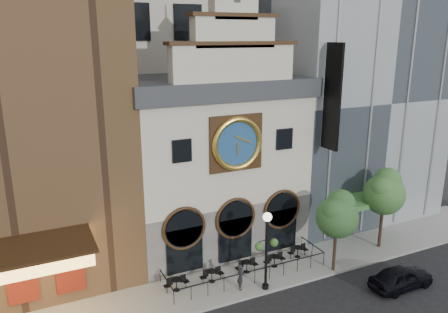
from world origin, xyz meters
TOP-DOWN VIEW (x-y plane):
  - ground at (0.00, 0.00)m, footprint 120.00×120.00m
  - sidewalk at (0.00, 2.50)m, footprint 44.00×5.00m
  - clock_building at (0.00, 7.82)m, footprint 12.60×8.78m
  - retail_building at (12.99, 9.99)m, footprint 14.00×14.40m
  - cafe_railing at (0.00, 2.50)m, footprint 10.60×2.60m
  - bistro_0 at (-4.68, 2.52)m, footprint 1.58×0.68m
  - bistro_1 at (-2.35, 2.49)m, footprint 1.58×0.68m
  - bistro_2 at (0.16, 2.55)m, footprint 1.58×0.68m
  - bistro_3 at (2.19, 2.43)m, footprint 1.58×0.68m
  - bistro_4 at (4.34, 2.82)m, footprint 1.58×0.68m
  - car_right at (8.00, -2.89)m, footprint 4.22×1.71m
  - pedestrian at (-1.10, 1.02)m, footprint 0.55×0.68m
  - lamppost at (0.30, 0.40)m, footprint 1.59×0.59m
  - tree_left at (5.52, 0.43)m, footprint 2.80×2.70m
  - tree_right at (10.71, 1.67)m, footprint 3.03×2.92m

SIDE VIEW (x-z plane):
  - ground at x=0.00m, z-range 0.00..0.00m
  - sidewalk at x=0.00m, z-range 0.00..0.15m
  - cafe_railing at x=0.00m, z-range 0.15..1.05m
  - bistro_0 at x=-4.68m, z-range 0.16..1.06m
  - bistro_1 at x=-2.35m, z-range 0.16..1.06m
  - bistro_2 at x=0.16m, z-range 0.16..1.06m
  - bistro_3 at x=2.19m, z-range 0.16..1.06m
  - bistro_4 at x=4.34m, z-range 0.16..1.06m
  - car_right at x=8.00m, z-range 0.00..1.44m
  - pedestrian at x=-1.10m, z-range 0.15..1.77m
  - lamppost at x=0.30m, z-range 0.74..5.72m
  - tree_left at x=5.52m, z-range 1.41..6.80m
  - tree_right at x=10.71m, z-range 1.51..7.34m
  - clock_building at x=0.00m, z-range -2.64..16.01m
  - retail_building at x=12.99m, z-range 0.14..20.14m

